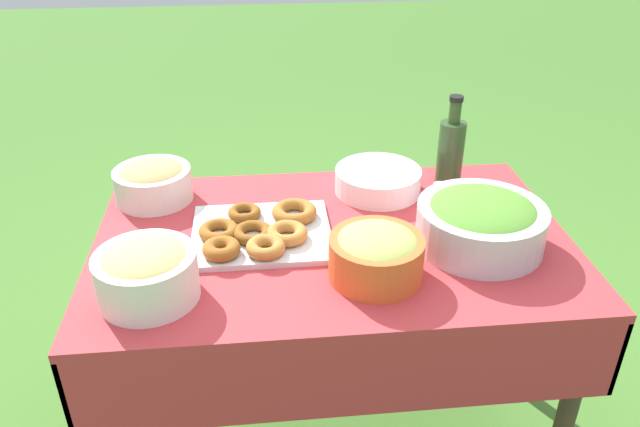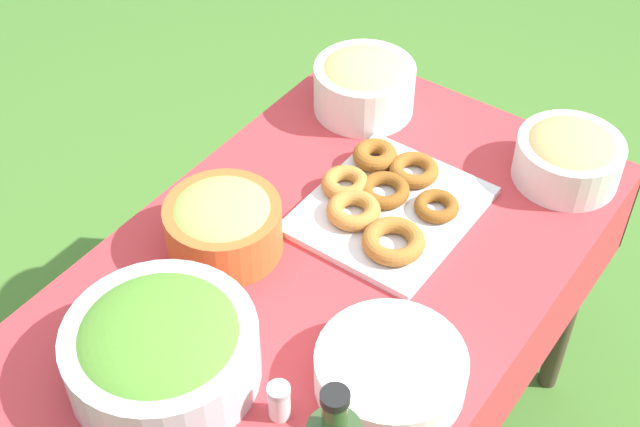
# 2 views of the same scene
# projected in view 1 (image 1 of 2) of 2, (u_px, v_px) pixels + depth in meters

# --- Properties ---
(picnic_table) EXTENTS (1.26, 0.80, 0.76)m
(picnic_table) POSITION_uv_depth(u_px,v_px,m) (332.00, 270.00, 1.72)
(picnic_table) COLOR #B73338
(picnic_table) RESTS_ON ground_plane
(salad_bowl) EXTENTS (0.33, 0.33, 0.13)m
(salad_bowl) POSITION_uv_depth(u_px,v_px,m) (481.00, 221.00, 1.60)
(salad_bowl) COLOR silver
(salad_bowl) RESTS_ON picnic_table
(pasta_bowl) EXTENTS (0.23, 0.23, 0.13)m
(pasta_bowl) POSITION_uv_depth(u_px,v_px,m) (146.00, 271.00, 1.40)
(pasta_bowl) COLOR white
(pasta_bowl) RESTS_ON picnic_table
(donut_platter) EXTENTS (0.37, 0.33, 0.05)m
(donut_platter) POSITION_uv_depth(u_px,v_px,m) (261.00, 231.00, 1.65)
(donut_platter) COLOR silver
(donut_platter) RESTS_ON picnic_table
(plate_stack) EXTENTS (0.26, 0.26, 0.07)m
(plate_stack) POSITION_uv_depth(u_px,v_px,m) (378.00, 181.00, 1.88)
(plate_stack) COLOR white
(plate_stack) RESTS_ON picnic_table
(olive_oil_bottle) EXTENTS (0.08, 0.08, 0.28)m
(olive_oil_bottle) POSITION_uv_depth(u_px,v_px,m) (451.00, 149.00, 1.90)
(olive_oil_bottle) COLOR #2D4723
(olive_oil_bottle) RESTS_ON picnic_table
(bread_bowl) EXTENTS (0.22, 0.22, 0.12)m
(bread_bowl) POSITION_uv_depth(u_px,v_px,m) (153.00, 181.00, 1.82)
(bread_bowl) COLOR silver
(bread_bowl) RESTS_ON picnic_table
(fruit_bowl) EXTENTS (0.23, 0.23, 0.13)m
(fruit_bowl) POSITION_uv_depth(u_px,v_px,m) (376.00, 253.00, 1.48)
(fruit_bowl) COLOR #E05B28
(fruit_bowl) RESTS_ON picnic_table
(salt_shaker) EXTENTS (0.04, 0.04, 0.07)m
(salt_shaker) POSITION_uv_depth(u_px,v_px,m) (439.00, 195.00, 1.79)
(salt_shaker) COLOR white
(salt_shaker) RESTS_ON picnic_table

